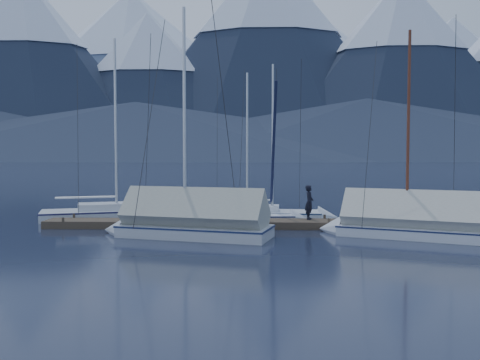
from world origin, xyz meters
name	(u,v)px	position (x,y,z in m)	size (l,w,h in m)	color
ground	(239,234)	(0.00, 0.00, 0.00)	(1000.00, 1000.00, 0.00)	black
mountain_range	(257,81)	(4.12, 370.45, 58.65)	(877.00, 584.00, 150.50)	#475675
dock	(240,225)	(0.00, 2.00, 0.11)	(18.00, 1.50, 0.54)	#382D23
mooring_posts	(229,220)	(-0.50, 2.00, 0.35)	(15.12, 1.52, 0.35)	#382D23
sailboat_open_left	(127,215)	(-6.04, 5.20, 0.18)	(8.07, 4.51, 10.29)	silver
sailboat_open_mid	(256,219)	(0.74, 3.91, 0.14)	(6.24, 2.64, 8.13)	silver
sailboat_open_right	(281,216)	(2.08, 5.02, 0.15)	(6.78, 2.86, 8.81)	silver
sailboat_covered_near	(403,225)	(6.78, -0.36, 0.47)	(7.46, 4.74, 9.33)	silver
sailboat_covered_far	(182,224)	(-2.34, -0.60, 0.50)	(7.62, 3.98, 10.24)	#B8BCC6
person	(309,202)	(3.23, 2.33, 1.14)	(0.59, 0.39, 1.61)	black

